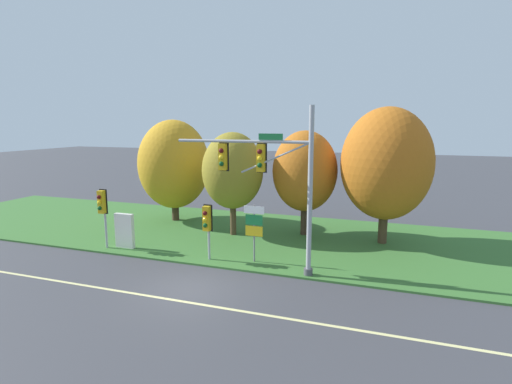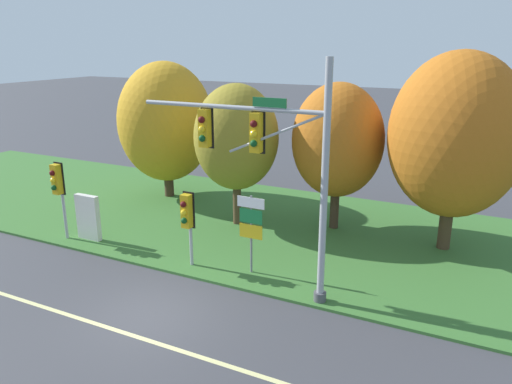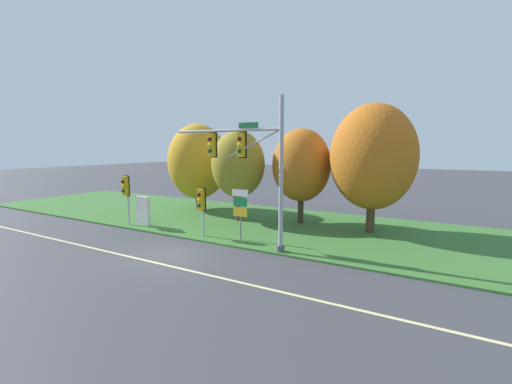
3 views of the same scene
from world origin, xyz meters
name	(u,v)px [view 2 (image 2 of 3)]	position (x,y,z in m)	size (l,w,h in m)	color
ground_plane	(150,313)	(0.00, 0.00, 0.00)	(160.00, 160.00, 0.00)	#3D3D42
lane_stripe	(124,333)	(0.00, -1.20, 0.00)	(36.00, 0.16, 0.01)	beige
grass_verge	(266,226)	(0.00, 8.25, 0.05)	(48.00, 11.50, 0.10)	#386B2D
traffic_signal_mast	(272,158)	(2.75, 2.87, 4.57)	(6.56, 0.49, 7.49)	#9EA0A5
pedestrian_signal_near_kerb	(187,215)	(-0.67, 3.15, 2.09)	(0.46, 0.55, 2.81)	#9EA0A5
pedestrian_signal_further_along	(58,184)	(-6.78, 3.01, 2.48)	(0.46, 0.55, 3.26)	#9EA0A5
route_sign_post	(251,223)	(1.57, 3.73, 1.95)	(1.03, 0.08, 2.84)	slate
tree_nearest_road	(166,122)	(-6.50, 9.99, 4.02)	(4.86, 4.86, 6.96)	#423021
tree_left_of_mast	(236,138)	(-1.26, 7.90, 4.01)	(3.66, 3.66, 6.22)	#4C3823
tree_behind_signpost	(338,141)	(2.81, 9.33, 3.98)	(3.86, 3.86, 6.31)	#423021
tree_mid_verge	(456,136)	(7.42, 9.08, 4.60)	(4.98, 4.98, 7.62)	#4C3823
info_kiosk	(88,218)	(-5.83, 3.51, 1.04)	(1.10, 0.24, 1.90)	silver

